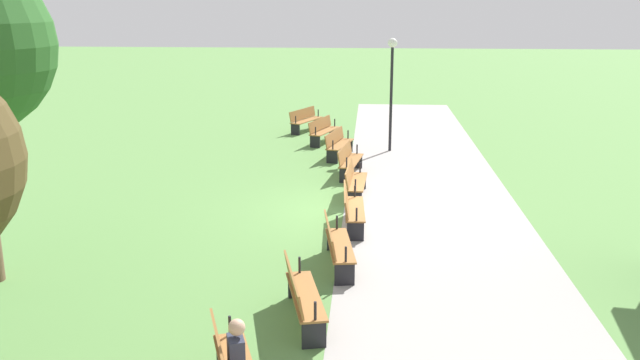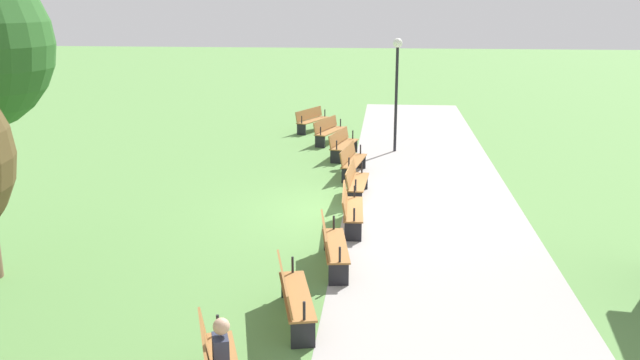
% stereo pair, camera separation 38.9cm
% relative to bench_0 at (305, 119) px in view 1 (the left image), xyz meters
% --- Properties ---
extents(ground_plane, '(120.00, 120.00, 0.00)m').
position_rel_bench_0_xyz_m(ground_plane, '(10.61, 2.33, -0.48)').
color(ground_plane, '#5B8C47').
extents(path_paving, '(36.22, 4.45, 0.01)m').
position_rel_bench_0_xyz_m(path_paving, '(10.61, 4.23, -0.48)').
color(path_paving, '#A39E99').
rests_on(path_paving, ground).
extents(bench_0, '(1.98, 1.23, 0.89)m').
position_rel_bench_0_xyz_m(bench_0, '(0.00, 0.00, 0.00)').
color(bench_0, '#996633').
rests_on(bench_0, ground).
extents(bench_1, '(2.00, 1.08, 0.89)m').
position_rel_bench_0_xyz_m(bench_1, '(2.26, 0.88, 0.00)').
color(bench_1, '#996633').
rests_on(bench_1, ground).
extents(bench_2, '(2.01, 0.91, 0.89)m').
position_rel_bench_0_xyz_m(bench_2, '(4.59, 1.55, 0.00)').
color(bench_2, '#996633').
rests_on(bench_2, ground).
extents(bench_3, '(2.00, 0.74, 0.89)m').
position_rel_bench_0_xyz_m(bench_3, '(6.98, 2.00, 0.00)').
color(bench_3, '#996633').
rests_on(bench_3, ground).
extents(bench_4, '(1.98, 0.56, 0.89)m').
position_rel_bench_0_xyz_m(bench_4, '(9.40, 2.23, 0.00)').
color(bench_4, '#996633').
rests_on(bench_4, ground).
extents(bench_5, '(1.98, 0.56, 0.89)m').
position_rel_bench_0_xyz_m(bench_5, '(11.82, 2.23, 0.00)').
color(bench_5, '#996633').
rests_on(bench_5, ground).
extents(bench_6, '(2.00, 0.74, 0.89)m').
position_rel_bench_0_xyz_m(bench_6, '(14.24, 2.00, 0.00)').
color(bench_6, '#996633').
rests_on(bench_6, ground).
extents(bench_7, '(2.01, 0.91, 0.89)m').
position_rel_bench_0_xyz_m(bench_7, '(16.63, 1.55, 0.00)').
color(bench_7, '#996633').
rests_on(bench_7, ground).
extents(person_seated, '(0.45, 0.59, 1.20)m').
position_rel_bench_0_xyz_m(person_seated, '(19.00, 1.05, 0.16)').
color(person_seated, '#2D3347').
rests_on(person_seated, ground).
extents(lamp_post, '(0.32, 0.32, 3.89)m').
position_rel_bench_0_xyz_m(lamp_post, '(3.45, 3.32, 2.24)').
color(lamp_post, black).
rests_on(lamp_post, ground).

